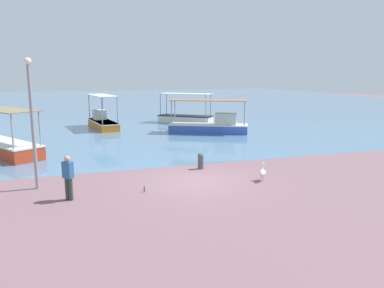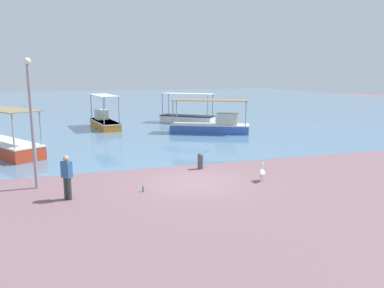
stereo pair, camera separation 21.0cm
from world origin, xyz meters
name	(u,v)px [view 1 (the left image)]	position (x,y,z in m)	size (l,w,h in m)	color
ground	(196,182)	(0.00, 0.00, 0.00)	(120.00, 120.00, 0.00)	#7C5B62
harbor_water	(101,103)	(0.00, 48.00, 0.00)	(110.00, 90.00, 0.00)	#567D9F
fishing_boat_outer	(5,146)	(-8.68, 8.64, 0.57)	(4.58, 5.83, 2.70)	#C83E22
fishing_boat_near_left	(211,125)	(5.70, 12.82, 0.63)	(6.35, 4.33, 2.62)	#365DB9
fishing_boat_near_right	(185,117)	(5.65, 19.60, 0.54)	(5.07, 4.64, 2.80)	white
fishing_boat_far_left	(103,121)	(-2.32, 18.34, 0.60)	(2.34, 5.63, 2.86)	orange
pelican	(263,173)	(2.85, -0.72, 0.38)	(0.56, 0.71, 0.80)	#E0997A
lamp_post	(32,116)	(-6.50, 1.21, 2.99)	(0.28, 0.28, 5.28)	gray
mooring_bollard	(201,160)	(0.98, 2.14, 0.43)	(0.29, 0.29, 0.81)	#47474C
fisherman_standing	(68,176)	(-5.26, -0.68, 0.91)	(0.43, 0.44, 1.69)	#343E37
glass_bottle	(144,189)	(-2.41, -0.63, 0.11)	(0.07, 0.07, 0.27)	#3F7F4C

